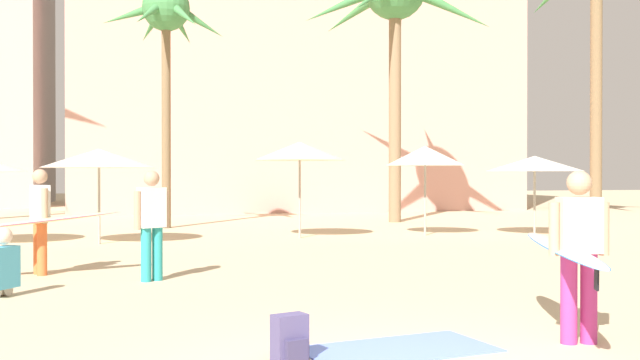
{
  "coord_description": "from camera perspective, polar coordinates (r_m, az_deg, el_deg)",
  "views": [
    {
      "loc": [
        -2.09,
        -5.24,
        1.66
      ],
      "look_at": [
        0.25,
        4.37,
        1.57
      ],
      "focal_mm": 41.36,
      "sensor_mm": 36.0,
      "label": 1
    }
  ],
  "objects": [
    {
      "name": "backpack",
      "position": [
        6.62,
        -2.32,
        -12.2
      ],
      "size": [
        0.34,
        0.31,
        0.42
      ],
      "rotation": [
        0.0,
        0.0,
        5.04
      ],
      "color": "#4C4571",
      "rests_on": "ground"
    },
    {
      "name": "beach_towel",
      "position": [
        7.13,
        6.1,
        -12.88
      ],
      "size": [
        1.92,
        1.26,
        0.01
      ],
      "primitive_type": "cube",
      "rotation": [
        0.0,
        0.0,
        0.18
      ],
      "color": "#6684E0",
      "rests_on": "ground"
    },
    {
      "name": "cafe_umbrella_0",
      "position": [
        20.48,
        16.27,
        1.22
      ],
      "size": [
        2.55,
        2.55,
        2.13
      ],
      "color": "gray",
      "rests_on": "ground"
    },
    {
      "name": "cafe_umbrella_3",
      "position": [
        18.97,
        -1.58,
        2.26
      ],
      "size": [
        2.37,
        2.37,
        2.48
      ],
      "color": "gray",
      "rests_on": "ground"
    },
    {
      "name": "palm_tree_right",
      "position": [
        25.96,
        5.78,
        13.35
      ],
      "size": [
        6.77,
        6.66,
        9.02
      ],
      "color": "#896B4C",
      "rests_on": "ground"
    },
    {
      "name": "cafe_umbrella_4",
      "position": [
        18.1,
        -16.73,
        1.63
      ],
      "size": [
        2.67,
        2.67,
        2.25
      ],
      "color": "gray",
      "rests_on": "ground"
    },
    {
      "name": "person_mid_center",
      "position": [
        11.66,
        -12.89,
        -3.08
      ],
      "size": [
        0.57,
        0.39,
        1.71
      ],
      "rotation": [
        0.0,
        0.0,
        2.11
      ],
      "color": "teal",
      "rests_on": "ground"
    },
    {
      "name": "person_far_left",
      "position": [
        12.78,
        -20.91,
        -2.81
      ],
      "size": [
        2.67,
        1.16,
        1.73
      ],
      "rotation": [
        0.0,
        0.0,
        0.4
      ],
      "color": "orange",
      "rests_on": "ground"
    },
    {
      "name": "cafe_umbrella_1",
      "position": [
        19.9,
        8.14,
        1.87
      ],
      "size": [
        2.11,
        2.11,
        2.4
      ],
      "color": "gray",
      "rests_on": "ground"
    },
    {
      "name": "hotel_pink",
      "position": [
        37.61,
        -2.59,
        12.42
      ],
      "size": [
        19.93,
        11.72,
        18.87
      ],
      "primitive_type": "cube",
      "color": "#DB9989",
      "rests_on": "ground"
    },
    {
      "name": "person_near_right",
      "position": [
        7.73,
        18.9,
        -5.04
      ],
      "size": [
        1.24,
        2.94,
        1.69
      ],
      "rotation": [
        0.0,
        0.0,
        1.4
      ],
      "color": "#B7337F",
      "rests_on": "ground"
    },
    {
      "name": "palm_tree_left",
      "position": [
        23.41,
        -11.83,
        11.84
      ],
      "size": [
        3.81,
        3.5,
        7.44
      ],
      "color": "brown",
      "rests_on": "ground"
    }
  ]
}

